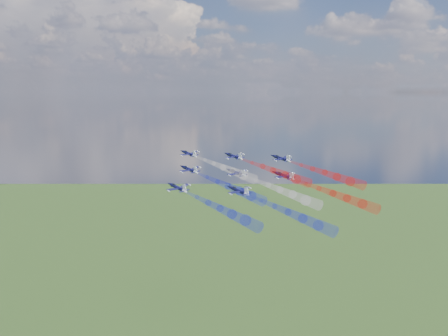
{
  "coord_description": "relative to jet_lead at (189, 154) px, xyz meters",
  "views": [
    {
      "loc": [
        -8.61,
        -147.36,
        186.88
      ],
      "look_at": [
        5.78,
        18.28,
        160.87
      ],
      "focal_mm": 38.87,
      "sensor_mm": 36.0,
      "label": 1
    }
  ],
  "objects": [
    {
      "name": "jet_outer_right",
      "position": [
        33.87,
        -8.42,
        -1.05
      ],
      "size": [
        12.74,
        13.45,
        5.14
      ],
      "primitive_type": null,
      "rotation": [
        0.14,
        -0.12,
        0.62
      ],
      "color": "black"
    },
    {
      "name": "jet_inner_right",
      "position": [
        16.42,
        -7.18,
        -0.21
      ],
      "size": [
        12.74,
        13.45,
        5.14
      ],
      "primitive_type": null,
      "rotation": [
        0.14,
        -0.12,
        0.62
      ],
      "color": "black"
    },
    {
      "name": "trail_rear_right",
      "position": [
        42.87,
        -42.68,
        -7.2
      ],
      "size": [
        21.1,
        27.44,
        8.24
      ],
      "primitive_type": null,
      "rotation": [
        0.14,
        -0.12,
        0.62
      ],
      "color": "red"
    },
    {
      "name": "trail_outer_left",
      "position": [
        7.76,
        -52.06,
        -8.88
      ],
      "size": [
        21.1,
        27.44,
        8.24
      ],
      "primitive_type": null,
      "rotation": [
        0.14,
        -0.12,
        0.62
      ],
      "color": "#1822CE"
    },
    {
      "name": "jet_rear_right",
      "position": [
        31.06,
        -26.64,
        -4.32
      ],
      "size": [
        12.74,
        13.45,
        5.14
      ],
      "primitive_type": null,
      "rotation": [
        0.14,
        -0.12,
        0.62
      ],
      "color": "black"
    },
    {
      "name": "trail_center_third",
      "position": [
        27.68,
        -37.56,
        -6.92
      ],
      "size": [
        21.1,
        27.44,
        8.24
      ],
      "primitive_type": null,
      "rotation": [
        0.14,
        -0.12,
        0.62
      ],
      "color": "white"
    },
    {
      "name": "jet_inner_left",
      "position": [
        -0.16,
        -19.08,
        -3.05
      ],
      "size": [
        12.74,
        13.45,
        5.14
      ],
      "primitive_type": null,
      "rotation": [
        0.14,
        -0.12,
        0.62
      ],
      "color": "black"
    },
    {
      "name": "trail_rear_left",
      "position": [
        26.15,
        -56.43,
        -9.26
      ],
      "size": [
        21.1,
        27.44,
        8.24
      ],
      "primitive_type": null,
      "rotation": [
        0.14,
        -0.12,
        0.62
      ],
      "color": "#1822CE"
    },
    {
      "name": "jet_center_third",
      "position": [
        15.88,
        -21.52,
        -4.03
      ],
      "size": [
        12.74,
        13.45,
        5.14
      ],
      "primitive_type": null,
      "rotation": [
        0.14,
        -0.12,
        0.62
      ],
      "color": "black"
    },
    {
      "name": "jet_lead",
      "position": [
        0.0,
        0.0,
        0.0
      ],
      "size": [
        12.74,
        13.45,
        5.14
      ],
      "primitive_type": null,
      "rotation": [
        0.14,
        -0.12,
        0.62
      ],
      "color": "black"
    },
    {
      "name": "jet_rear_left",
      "position": [
        14.34,
        -40.39,
        -6.37
      ],
      "size": [
        12.74,
        13.45,
        5.14
      ],
      "primitive_type": null,
      "rotation": [
        0.14,
        -0.12,
        0.62
      ],
      "color": "black"
    },
    {
      "name": "trail_inner_left",
      "position": [
        11.64,
        -35.12,
        -5.94
      ],
      "size": [
        21.1,
        27.44,
        8.24
      ],
      "primitive_type": null,
      "rotation": [
        0.14,
        -0.12,
        0.62
      ],
      "color": "#1822CE"
    },
    {
      "name": "trail_outer_right",
      "position": [
        45.67,
        -24.46,
        -3.94
      ],
      "size": [
        21.1,
        27.44,
        8.24
      ],
      "primitive_type": null,
      "rotation": [
        0.14,
        -0.12,
        0.62
      ],
      "color": "red"
    },
    {
      "name": "trail_inner_right",
      "position": [
        28.22,
        -23.22,
        -3.1
      ],
      "size": [
        21.1,
        27.44,
        8.24
      ],
      "primitive_type": null,
      "rotation": [
        0.14,
        -0.12,
        0.62
      ],
      "color": "red"
    },
    {
      "name": "trail_lead",
      "position": [
        11.81,
        -16.04,
        -2.89
      ],
      "size": [
        21.1,
        27.44,
        8.24
      ],
      "primitive_type": null,
      "rotation": [
        0.14,
        -0.12,
        0.62
      ],
      "color": "white"
    },
    {
      "name": "jet_outer_left",
      "position": [
        -4.05,
        -36.02,
        -6.0
      ],
      "size": [
        12.74,
        13.45,
        5.14
      ],
      "primitive_type": null,
      "rotation": [
        0.14,
        -0.12,
        0.62
      ],
      "color": "black"
    }
  ]
}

